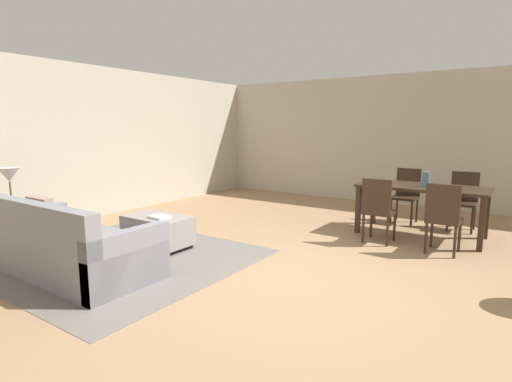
{
  "coord_description": "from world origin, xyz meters",
  "views": [
    {
      "loc": [
        2.01,
        -3.61,
        1.62
      ],
      "look_at": [
        -1.02,
        0.82,
        0.76
      ],
      "focal_mm": 27.96,
      "sensor_mm": 36.0,
      "label": 1
    }
  ],
  "objects": [
    {
      "name": "dining_chair_near_right",
      "position": [
        1.18,
        1.81,
        0.52
      ],
      "size": [
        0.41,
        0.41,
        0.92
      ],
      "color": "#332319",
      "rests_on": "ground_plane"
    },
    {
      "name": "dining_chair_near_left",
      "position": [
        0.34,
        1.85,
        0.52
      ],
      "size": [
        0.4,
        0.4,
        0.92
      ],
      "color": "#332319",
      "rests_on": "ground_plane"
    },
    {
      "name": "wall_left",
      "position": [
        -4.5,
        0.5,
        1.35
      ],
      "size": [
        0.12,
        11.0,
        2.7
      ],
      "primitive_type": "cube",
      "color": "#BCB2A0",
      "rests_on": "ground_plane"
    },
    {
      "name": "ottoman_table",
      "position": [
        -2.04,
        -0.04,
        0.25
      ],
      "size": [
        0.91,
        0.54,
        0.44
      ],
      "color": "gray",
      "rests_on": "ground_plane"
    },
    {
      "name": "wall_back",
      "position": [
        0.0,
        5.0,
        1.35
      ],
      "size": [
        9.0,
        0.12,
        2.7
      ],
      "primitive_type": "cube",
      "color": "#BCB2A0",
      "rests_on": "ground_plane"
    },
    {
      "name": "area_rug",
      "position": [
        -2.09,
        -0.62,
        0.0
      ],
      "size": [
        3.0,
        2.8,
        0.01
      ],
      "primitive_type": "cube",
      "color": "slate",
      "rests_on": "ground_plane"
    },
    {
      "name": "dining_chair_far_right",
      "position": [
        1.22,
        3.38,
        0.52
      ],
      "size": [
        0.41,
        0.41,
        0.92
      ],
      "color": "#332319",
      "rests_on": "ground_plane"
    },
    {
      "name": "dining_chair_far_left",
      "position": [
        0.34,
        3.42,
        0.52
      ],
      "size": [
        0.41,
        0.41,
        0.92
      ],
      "color": "#332319",
      "rests_on": "ground_plane"
    },
    {
      "name": "dining_table",
      "position": [
        0.75,
        2.61,
        0.67
      ],
      "size": [
        1.79,
        0.85,
        0.76
      ],
      "color": "#332319",
      "rests_on": "ground_plane"
    },
    {
      "name": "side_table",
      "position": [
        -3.47,
        -1.21,
        0.46
      ],
      "size": [
        0.4,
        0.4,
        0.58
      ],
      "color": "brown",
      "rests_on": "ground_plane"
    },
    {
      "name": "couch",
      "position": [
        -2.14,
        -1.25,
        0.29
      ],
      "size": [
        2.08,
        0.97,
        0.86
      ],
      "color": "gray",
      "rests_on": "ground_plane"
    },
    {
      "name": "table_lamp",
      "position": [
        -3.47,
        -1.21,
        0.99
      ],
      "size": [
        0.26,
        0.26,
        0.53
      ],
      "color": "brown",
      "rests_on": "side_table"
    },
    {
      "name": "book_on_ottoman",
      "position": [
        -1.93,
        -0.1,
        0.45
      ],
      "size": [
        0.27,
        0.21,
        0.03
      ],
      "primitive_type": "cube",
      "rotation": [
        0.0,
        0.0,
        -0.05
      ],
      "color": "silver",
      "rests_on": "ottoman_table"
    },
    {
      "name": "ground_plane",
      "position": [
        0.0,
        0.0,
        0.0
      ],
      "size": [
        10.8,
        10.8,
        0.0
      ],
      "primitive_type": "plane",
      "color": "#9E7A56"
    },
    {
      "name": "vase_centerpiece",
      "position": [
        0.8,
        2.59,
        0.87
      ],
      "size": [
        0.11,
        0.11,
        0.21
      ],
      "primitive_type": "cylinder",
      "color": "slate",
      "rests_on": "dining_table"
    }
  ]
}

